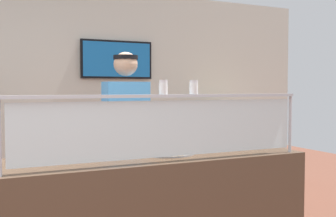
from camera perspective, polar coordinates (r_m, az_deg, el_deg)
shop_rear_unit at (r=5.22m, az=-12.46°, el=1.81°), size 6.68×0.13×2.70m
sneeze_guard at (r=2.69m, az=0.07°, el=-1.56°), size 2.10×0.06×0.45m
pizza_tray at (r=3.08m, az=-0.16°, el=-6.04°), size 0.42×0.42×0.04m
pizza_server at (r=3.08m, az=0.68°, el=-5.63°), size 0.15×0.29×0.01m
parmesan_shaker at (r=2.67m, az=-0.66°, el=2.87°), size 0.06×0.06×0.10m
pepper_flake_shaker at (r=2.77m, az=3.61°, el=2.87°), size 0.06×0.06×0.10m
worker_figure at (r=3.60m, az=-5.81°, el=-4.16°), size 0.41×0.50×1.76m
prep_shelf at (r=5.62m, az=8.53°, el=-7.32°), size 0.70×0.55×0.91m
pizza_box_stack at (r=5.55m, az=8.60°, el=-1.06°), size 0.48×0.48×0.31m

